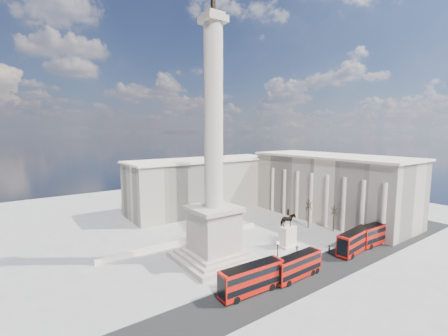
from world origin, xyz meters
name	(u,v)px	position (x,y,z in m)	size (l,w,h in m)	color
ground	(229,269)	(0.00, 0.00, 0.00)	(180.00, 180.00, 0.00)	#9B9893
asphalt_road	(288,283)	(5.00, -10.00, 0.00)	(120.00, 9.00, 0.01)	black
nelsons_column	(214,196)	(0.00, 5.00, 12.92)	(14.00, 14.00, 49.85)	#AFA292
balustrade_wall	(187,241)	(0.00, 16.00, 0.55)	(40.00, 0.60, 1.10)	beige
building_east	(331,186)	(45.00, 10.00, 9.32)	(19.00, 46.00, 18.60)	beige
building_northeast	(205,184)	(20.00, 40.00, 8.32)	(51.00, 17.00, 16.60)	beige
red_bus_a	(252,278)	(-2.06, -8.81, 2.41)	(11.42, 3.16, 4.59)	#B91209
red_bus_b	(298,266)	(7.60, -9.67, 2.21)	(10.44, 2.68, 4.21)	#B91209
red_bus_c	(355,241)	(26.30, -9.21, 2.45)	(11.77, 3.97, 4.68)	#B91209
red_bus_d	(376,233)	(34.47, -9.34, 2.45)	(11.61, 3.04, 4.68)	#B91209
victorian_lamp	(278,257)	(4.66, -7.71, 3.89)	(0.57, 0.57, 6.60)	black
equestrian_statue	(288,233)	(16.99, 1.21, 3.02)	(4.18, 3.13, 8.65)	beige
bare_tree_near	(367,210)	(40.36, -3.91, 5.71)	(1.66, 1.66, 7.25)	#332319
bare_tree_mid	(334,210)	(34.32, 1.44, 5.56)	(1.86, 1.86, 7.06)	#332319
bare_tree_far	(309,204)	(31.43, 7.04, 6.36)	(1.98, 1.98, 8.08)	#332319
pedestrian_walking	(329,249)	(21.22, -6.50, 0.89)	(0.65, 0.42, 1.77)	black
pedestrian_standing	(347,242)	(27.61, -6.50, 0.95)	(0.92, 0.72, 1.89)	black
pedestrian_crossing	(297,248)	(16.35, -2.08, 0.78)	(0.91, 0.38, 1.56)	black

